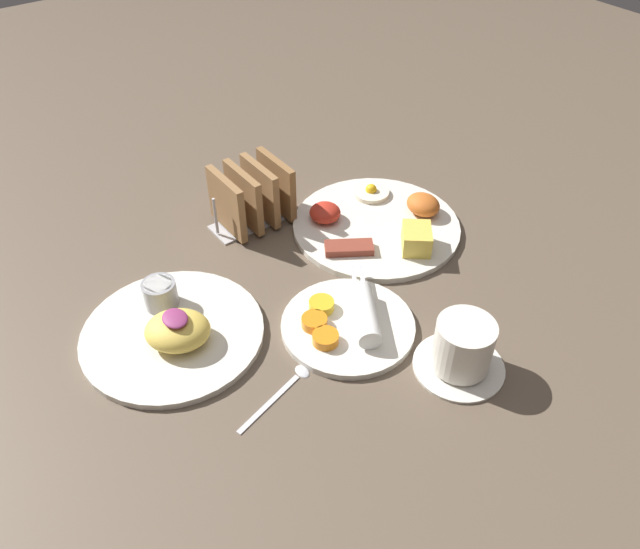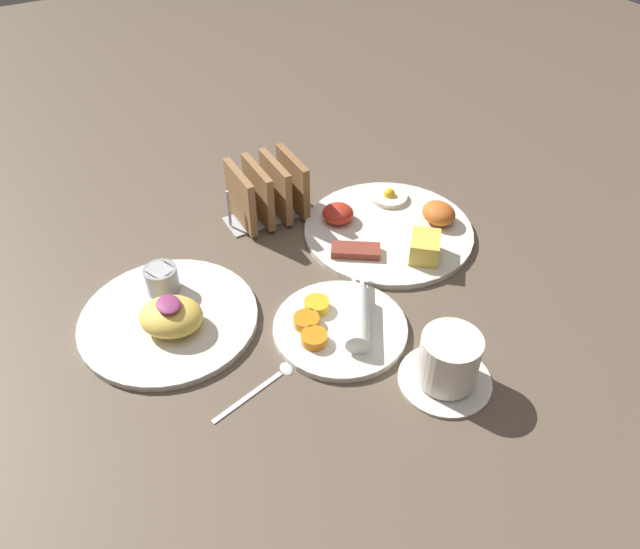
{
  "view_description": "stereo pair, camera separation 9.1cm",
  "coord_description": "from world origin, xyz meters",
  "px_view_note": "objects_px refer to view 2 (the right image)",
  "views": [
    {
      "loc": [
        0.6,
        -0.36,
        0.63
      ],
      "look_at": [
        0.05,
        0.04,
        0.03
      ],
      "focal_mm": 35.0,
      "sensor_mm": 36.0,
      "label": 1
    },
    {
      "loc": [
        0.65,
        -0.28,
        0.63
      ],
      "look_at": [
        0.05,
        0.04,
        0.03
      ],
      "focal_mm": 35.0,
      "sensor_mm": 36.0,
      "label": 2
    }
  ],
  "objects_px": {
    "plate_condiments": "(341,325)",
    "coffee_cup": "(448,362)",
    "plate_foreground": "(169,314)",
    "toast_rack": "(267,192)",
    "plate_breakfast": "(391,228)"
  },
  "relations": [
    {
      "from": "plate_condiments",
      "to": "toast_rack",
      "type": "height_order",
      "value": "toast_rack"
    },
    {
      "from": "plate_condiments",
      "to": "coffee_cup",
      "type": "bearing_deg",
      "value": 27.01
    },
    {
      "from": "coffee_cup",
      "to": "plate_condiments",
      "type": "bearing_deg",
      "value": -152.99
    },
    {
      "from": "plate_breakfast",
      "to": "plate_condiments",
      "type": "height_order",
      "value": "plate_breakfast"
    },
    {
      "from": "plate_foreground",
      "to": "coffee_cup",
      "type": "height_order",
      "value": "coffee_cup"
    },
    {
      "from": "plate_breakfast",
      "to": "coffee_cup",
      "type": "height_order",
      "value": "coffee_cup"
    },
    {
      "from": "plate_breakfast",
      "to": "plate_condiments",
      "type": "xyz_separation_m",
      "value": [
        0.15,
        -0.18,
        -0.0
      ]
    },
    {
      "from": "plate_foreground",
      "to": "coffee_cup",
      "type": "distance_m",
      "value": 0.39
    },
    {
      "from": "plate_foreground",
      "to": "coffee_cup",
      "type": "relative_size",
      "value": 2.08
    },
    {
      "from": "plate_foreground",
      "to": "toast_rack",
      "type": "relative_size",
      "value": 1.69
    },
    {
      "from": "plate_foreground",
      "to": "toast_rack",
      "type": "bearing_deg",
      "value": 125.01
    },
    {
      "from": "plate_breakfast",
      "to": "plate_foreground",
      "type": "bearing_deg",
      "value": -87.25
    },
    {
      "from": "plate_condiments",
      "to": "plate_foreground",
      "type": "bearing_deg",
      "value": -123.04
    },
    {
      "from": "plate_condiments",
      "to": "plate_foreground",
      "type": "relative_size",
      "value": 0.75
    },
    {
      "from": "plate_foreground",
      "to": "toast_rack",
      "type": "xyz_separation_m",
      "value": [
        -0.16,
        0.23,
        0.03
      ]
    }
  ]
}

